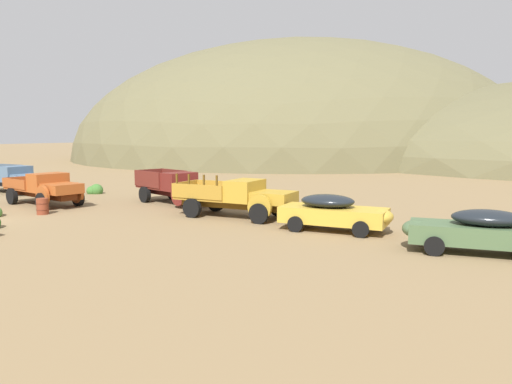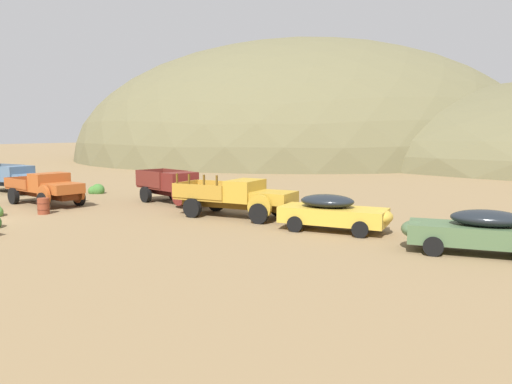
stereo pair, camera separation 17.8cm
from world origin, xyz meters
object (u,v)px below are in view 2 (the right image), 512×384
truck_oxide_orange (49,189)px  car_weathered_green (473,231)px  truck_chalk_blue (16,178)px  truck_mustard (243,198)px  car_faded_yellow (336,212)px  oil_drum_foreground (43,206)px  truck_oxblood (179,187)px

truck_oxide_orange → car_weathered_green: bearing=9.3°
truck_chalk_blue → truck_mustard: 19.11m
truck_chalk_blue → truck_mustard: size_ratio=0.93×
car_faded_yellow → oil_drum_foreground: 15.14m
truck_oxblood → car_faded_yellow: 11.35m
car_faded_yellow → car_weathered_green: size_ratio=0.97×
truck_chalk_blue → car_weathered_green: (29.86, -2.97, -0.21)m
truck_oxblood → oil_drum_foreground: bearing=-104.3°
truck_mustard → truck_oxblood: bearing=157.4°
truck_chalk_blue → car_faded_yellow: truck_chalk_blue is taller
truck_oxide_orange → truck_mustard: (11.89, 2.10, 0.01)m
truck_oxblood → car_weathered_green: 17.06m
car_faded_yellow → car_weathered_green: 5.72m
truck_oxide_orange → truck_oxblood: truck_oxblood is taller
car_faded_yellow → truck_mustard: bearing=165.4°
truck_oxblood → truck_mustard: 6.11m
car_faded_yellow → oil_drum_foreground: (-14.75, -3.38, -0.40)m
truck_oxblood → oil_drum_foreground: 7.43m
car_faded_yellow → truck_oxblood: bearing=159.8°
truck_chalk_blue → oil_drum_foreground: bearing=-28.0°
truck_mustard → oil_drum_foreground: bearing=-158.5°
truck_chalk_blue → truck_oxblood: same height
car_weathered_green → truck_oxide_orange: bearing=-9.8°
truck_oxblood → oil_drum_foreground: size_ratio=7.09×
truck_oxide_orange → car_weathered_green: truck_oxide_orange is taller
truck_oxide_orange → car_faded_yellow: truck_oxide_orange is taller
truck_oxide_orange → oil_drum_foreground: size_ratio=7.25×
truck_oxblood → truck_mustard: size_ratio=0.95×
truck_chalk_blue → car_weathered_green: 30.00m
truck_chalk_blue → truck_mustard: (19.09, -0.71, -0.02)m
truck_chalk_blue → car_faded_yellow: (24.30, -1.60, -0.21)m
truck_chalk_blue → car_faded_yellow: size_ratio=1.18×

